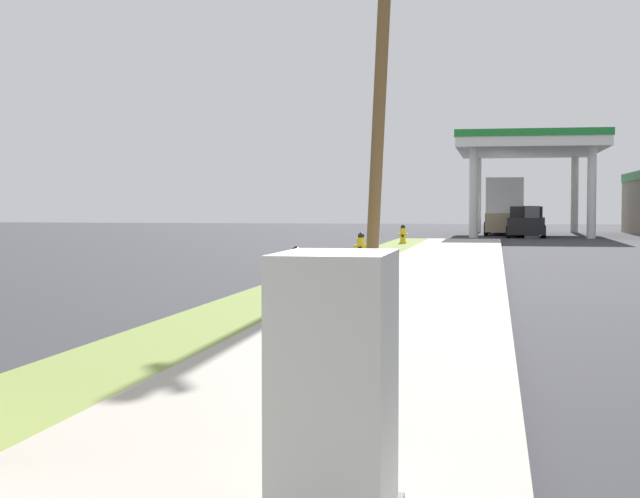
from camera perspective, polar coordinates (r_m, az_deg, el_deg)
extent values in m
cylinder|color=yellow|center=(18.01, -1.44, -2.10)|extent=(0.29, 0.29, 0.06)
cylinder|color=yellow|center=(17.99, -1.44, -1.24)|extent=(0.22, 0.22, 0.60)
sphere|color=black|center=(17.97, -1.44, -0.16)|extent=(0.19, 0.19, 0.19)
cylinder|color=black|center=(17.96, -1.44, 0.09)|extent=(0.06, 0.06, 0.05)
cylinder|color=yellow|center=(18.02, -1.94, -1.09)|extent=(0.10, 0.09, 0.09)
cylinder|color=yellow|center=(17.95, -0.94, -1.10)|extent=(0.10, 0.09, 0.09)
cylinder|color=black|center=(17.82, -1.55, -1.29)|extent=(0.11, 0.12, 0.11)
cylinder|color=yellow|center=(27.07, 2.48, -0.51)|extent=(0.29, 0.29, 0.06)
cylinder|color=yellow|center=(27.05, 2.48, 0.06)|extent=(0.22, 0.22, 0.60)
sphere|color=black|center=(27.04, 2.48, 0.78)|extent=(0.19, 0.19, 0.19)
cylinder|color=black|center=(27.04, 2.48, 0.95)|extent=(0.06, 0.06, 0.05)
cylinder|color=yellow|center=(27.07, 2.14, 0.17)|extent=(0.10, 0.09, 0.09)
cylinder|color=yellow|center=(27.03, 2.81, 0.16)|extent=(0.10, 0.09, 0.09)
cylinder|color=black|center=(26.89, 2.43, 0.04)|extent=(0.11, 0.12, 0.11)
cylinder|color=yellow|center=(38.10, 5.00, 0.40)|extent=(0.29, 0.29, 0.06)
cylinder|color=yellow|center=(38.09, 5.00, 0.80)|extent=(0.22, 0.22, 0.60)
sphere|color=black|center=(38.08, 5.00, 1.31)|extent=(0.19, 0.19, 0.19)
cylinder|color=black|center=(38.07, 5.00, 1.43)|extent=(0.06, 0.06, 0.05)
cylinder|color=yellow|center=(38.10, 4.76, 0.88)|extent=(0.10, 0.09, 0.09)
cylinder|color=yellow|center=(38.07, 5.24, 0.87)|extent=(0.10, 0.09, 0.09)
cylinder|color=black|center=(37.92, 4.98, 0.79)|extent=(0.11, 0.12, 0.11)
cylinder|color=brown|center=(24.35, 3.70, 11.02)|extent=(1.03, 1.50, 10.14)
cube|color=#B7B7B2|center=(4.44, 0.92, -8.63)|extent=(0.51, 0.76, 1.31)
cylinder|color=silver|center=(48.28, 9.20, 3.35)|extent=(0.44, 0.44, 4.51)
cylinder|color=silver|center=(48.49, 15.99, 3.28)|extent=(0.44, 0.44, 4.51)
cylinder|color=silver|center=(58.55, 9.43, 3.22)|extent=(0.44, 0.44, 4.51)
cylinder|color=silver|center=(58.72, 15.03, 3.16)|extent=(0.44, 0.44, 4.51)
cube|color=white|center=(53.52, 12.43, 5.93)|extent=(7.52, 12.07, 0.50)
cube|color=#1E8433|center=(53.55, 12.44, 6.39)|extent=(7.62, 12.17, 0.36)
cube|color=#47474C|center=(48.30, 12.59, 1.59)|extent=(0.70, 1.10, 1.60)
cube|color=#47474C|center=(58.57, 12.22, 1.77)|extent=(0.70, 1.10, 1.60)
cube|color=#197075|center=(60.41, 11.14, 1.60)|extent=(2.10, 4.61, 0.85)
cube|color=#197075|center=(60.18, 11.17, 2.27)|extent=(1.73, 2.12, 0.56)
cylinder|color=black|center=(62.06, 10.23, 1.37)|extent=(0.26, 0.61, 0.60)
cylinder|color=black|center=(62.18, 11.82, 1.36)|extent=(0.26, 0.61, 0.60)
cylinder|color=black|center=(58.67, 10.43, 1.30)|extent=(0.26, 0.61, 0.60)
cylinder|color=black|center=(58.80, 12.10, 1.29)|extent=(0.26, 0.61, 0.60)
cube|color=black|center=(49.94, 12.28, 1.38)|extent=(2.01, 4.57, 0.85)
cube|color=black|center=(49.70, 12.28, 2.19)|extent=(1.69, 2.09, 0.56)
cylinder|color=black|center=(51.66, 11.34, 1.11)|extent=(0.25, 0.61, 0.60)
cylinder|color=black|center=(51.64, 13.25, 1.09)|extent=(0.25, 0.61, 0.60)
cylinder|color=black|center=(48.26, 11.23, 1.01)|extent=(0.25, 0.61, 0.60)
cylinder|color=black|center=(48.24, 13.27, 0.99)|extent=(0.25, 0.61, 0.60)
cube|color=tan|center=(53.96, 11.06, 1.61)|extent=(2.20, 6.46, 1.00)
cube|color=white|center=(53.19, 11.06, 3.16)|extent=(2.08, 4.03, 1.90)
cube|color=tan|center=(56.00, 11.12, 2.62)|extent=(1.90, 2.10, 0.90)
cylinder|color=black|center=(56.64, 10.16, 1.33)|extent=(0.24, 0.77, 0.76)
cylinder|color=black|center=(56.60, 12.08, 1.32)|extent=(0.24, 0.77, 0.76)
cylinder|color=black|center=(51.35, 9.94, 1.20)|extent=(0.24, 0.77, 0.76)
cylinder|color=black|center=(51.30, 12.06, 1.18)|extent=(0.24, 0.77, 0.76)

